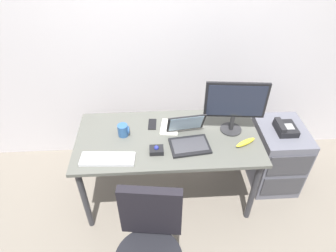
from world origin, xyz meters
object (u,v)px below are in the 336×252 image
object	(u,v)px
file_cabinet	(276,156)
keyboard	(108,159)
coffee_mug	(123,130)
paper_notepad	(170,127)
trackball_mouse	(156,150)
monitor_main	(235,104)
laptop	(188,137)
desk_phone	(285,128)
cell_phone	(152,124)
banana	(246,142)

from	to	relation	value
file_cabinet	keyboard	distance (m)	1.61
coffee_mug	paper_notepad	distance (m)	0.40
coffee_mug	paper_notepad	bearing A→B (deg)	10.98
trackball_mouse	coffee_mug	world-z (taller)	coffee_mug
paper_notepad	monitor_main	bearing A→B (deg)	-6.90
laptop	coffee_mug	distance (m)	0.54
laptop	trackball_mouse	xyz separation A→B (m)	(-0.26, -0.10, -0.03)
keyboard	desk_phone	bearing A→B (deg)	12.45
laptop	cell_phone	bearing A→B (deg)	139.58
desk_phone	coffee_mug	distance (m)	1.41
file_cabinet	banana	xyz separation A→B (m)	(-0.43, -0.24, 0.42)
laptop	keyboard	bearing A→B (deg)	-165.32
desk_phone	paper_notepad	size ratio (longest dim) A/B	0.96
trackball_mouse	banana	size ratio (longest dim) A/B	0.58
keyboard	paper_notepad	xyz separation A→B (m)	(0.49, 0.36, -0.01)
keyboard	trackball_mouse	bearing A→B (deg)	10.04
trackball_mouse	cell_phone	bearing A→B (deg)	94.51
monitor_main	banana	size ratio (longest dim) A/B	2.58
monitor_main	keyboard	xyz separation A→B (m)	(-1.01, -0.30, -0.26)
banana	laptop	bearing A→B (deg)	173.55
file_cabinet	keyboard	size ratio (longest dim) A/B	1.57
laptop	trackball_mouse	bearing A→B (deg)	-158.98
keyboard	coffee_mug	distance (m)	0.31
monitor_main	cell_phone	world-z (taller)	monitor_main
file_cabinet	paper_notepad	world-z (taller)	paper_notepad
banana	cell_phone	bearing A→B (deg)	158.34
file_cabinet	banana	size ratio (longest dim) A/B	3.46
paper_notepad	cell_phone	bearing A→B (deg)	161.81
keyboard	banana	world-z (taller)	banana
trackball_mouse	paper_notepad	distance (m)	0.32
file_cabinet	desk_phone	xyz separation A→B (m)	(-0.01, -0.02, 0.36)
laptop	banana	xyz separation A→B (m)	(0.46, -0.05, -0.03)
file_cabinet	desk_phone	bearing A→B (deg)	-116.78
monitor_main	keyboard	distance (m)	1.09
desk_phone	coffee_mug	bearing A→B (deg)	-178.02
cell_phone	coffee_mug	bearing A→B (deg)	-148.88
coffee_mug	keyboard	bearing A→B (deg)	-110.20
banana	monitor_main	bearing A→B (deg)	112.54
trackball_mouse	banana	distance (m)	0.72
file_cabinet	trackball_mouse	size ratio (longest dim) A/B	5.97
monitor_main	keyboard	size ratio (longest dim) A/B	1.18
file_cabinet	monitor_main	distance (m)	0.84
monitor_main	keyboard	world-z (taller)	monitor_main
keyboard	cell_phone	xyz separation A→B (m)	(0.35, 0.41, -0.01)
desk_phone	paper_notepad	world-z (taller)	desk_phone
monitor_main	trackball_mouse	bearing A→B (deg)	-160.12
keyboard	banana	xyz separation A→B (m)	(1.09, 0.11, 0.01)
cell_phone	monitor_main	bearing A→B (deg)	-5.74
file_cabinet	monitor_main	xyz separation A→B (m)	(-0.51, -0.05, 0.67)
keyboard	laptop	world-z (taller)	laptop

